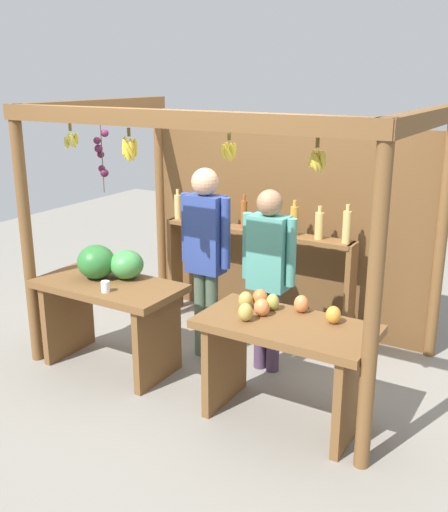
{
  "coord_description": "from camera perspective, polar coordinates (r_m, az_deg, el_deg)",
  "views": [
    {
      "loc": [
        2.45,
        -4.27,
        2.44
      ],
      "look_at": [
        0.0,
        -0.19,
        1.0
      ],
      "focal_mm": 42.24,
      "sensor_mm": 36.0,
      "label": 1
    }
  ],
  "objects": [
    {
      "name": "ground_plane",
      "position": [
        5.49,
        1.02,
        -9.49
      ],
      "size": [
        12.0,
        12.0,
        0.0
      ],
      "primitive_type": "plane",
      "color": "gray",
      "rests_on": "ground"
    },
    {
      "name": "market_stall",
      "position": [
        5.41,
        3.28,
        4.7
      ],
      "size": [
        3.1,
        1.98,
        2.21
      ],
      "color": "brown",
      "rests_on": "ground"
    },
    {
      "name": "fruit_counter_left",
      "position": [
        5.19,
        -10.81,
        -3.41
      ],
      "size": [
        1.25,
        0.66,
        1.06
      ],
      "color": "brown",
      "rests_on": "ground"
    },
    {
      "name": "fruit_counter_right",
      "position": [
        4.36,
        5.72,
        -8.58
      ],
      "size": [
        1.25,
        0.64,
        0.91
      ],
      "color": "brown",
      "rests_on": "ground"
    },
    {
      "name": "bottle_shelf_unit",
      "position": [
        5.84,
        3.17,
        0.72
      ],
      "size": [
        1.99,
        0.22,
        1.35
      ],
      "color": "brown",
      "rests_on": "ground"
    },
    {
      "name": "vendor_man",
      "position": [
        5.14,
        -1.76,
        0.94
      ],
      "size": [
        0.48,
        0.23,
        1.7
      ],
      "rotation": [
        0.0,
        0.0,
        0.04
      ],
      "color": "#4A5D48",
      "rests_on": "ground"
    },
    {
      "name": "vendor_woman",
      "position": [
        4.94,
        4.22,
        -0.91
      ],
      "size": [
        0.48,
        0.21,
        1.56
      ],
      "rotation": [
        0.0,
        0.0,
        0.04
      ],
      "color": "#493450",
      "rests_on": "ground"
    }
  ]
}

